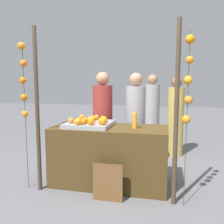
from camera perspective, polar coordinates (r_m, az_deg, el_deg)
ground_plane at (r=3.72m, az=-0.53°, el=-16.63°), size 24.00×24.00×0.00m
stall_counter at (r=3.57m, az=-0.54°, el=-10.34°), size 1.67×0.75×0.86m
orange_tray at (r=3.54m, az=-5.42°, el=-2.91°), size 0.65×0.64×0.06m
orange_0 at (r=3.75m, az=-3.71°, el=-1.23°), size 0.08×0.08×0.08m
orange_1 at (r=3.61m, az=-5.27°, el=-1.60°), size 0.08×0.08×0.08m
orange_2 at (r=3.45m, az=-6.43°, el=-1.98°), size 0.08×0.08×0.08m
orange_3 at (r=3.59m, az=-7.51°, el=-1.63°), size 0.08×0.08×0.08m
orange_4 at (r=3.28m, az=-5.03°, el=-2.41°), size 0.08×0.08×0.08m
orange_5 at (r=3.47m, az=-9.77°, el=-1.98°), size 0.08×0.08×0.08m
orange_6 at (r=3.75m, az=-7.21°, el=-1.24°), size 0.09×0.09×0.09m
orange_7 at (r=3.28m, az=-2.18°, el=-2.37°), size 0.09×0.09×0.09m
orange_8 at (r=3.47m, az=-1.87°, el=-1.80°), size 0.09×0.09×0.09m
orange_9 at (r=3.63m, az=-2.23°, el=-1.51°), size 0.08×0.08×0.08m
orange_10 at (r=3.54m, az=-4.62°, el=-1.69°), size 0.09×0.09×0.09m
orange_11 at (r=3.35m, az=-6.93°, el=-2.32°), size 0.08×0.08×0.08m
orange_12 at (r=3.32m, az=-8.16°, el=-2.30°), size 0.09×0.09×0.09m
orange_13 at (r=3.39m, az=-5.15°, el=-2.07°), size 0.09×0.09×0.09m
orange_14 at (r=3.37m, az=-2.66°, el=-2.13°), size 0.08×0.08×0.08m
orange_15 at (r=3.71m, az=-4.72°, el=-1.38°), size 0.07×0.07×0.07m
juice_bottle at (r=3.35m, az=5.47°, el=-2.09°), size 0.06×0.06×0.23m
chalkboard_sign at (r=3.14m, az=-1.02°, el=-16.60°), size 0.38×0.03×0.50m
vendor_left at (r=4.12m, az=-2.23°, el=-2.95°), size 0.34×0.34×1.68m
vendor_right at (r=4.07m, az=5.62°, el=-3.24°), size 0.33×0.33×1.66m
crowd_person_0 at (r=5.53m, az=9.54°, el=-0.46°), size 0.34×0.34×1.68m
crowd_person_1 at (r=5.05m, az=14.94°, el=-1.64°), size 0.32×0.32×1.62m
canopy_post_left at (r=3.38m, az=-17.46°, el=0.29°), size 0.06×0.06×2.23m
canopy_post_right at (r=2.93m, az=15.15°, el=-0.64°), size 0.06×0.06×2.23m
garland_strand_left at (r=3.48m, az=-20.48°, el=7.54°), size 0.12×0.11×2.08m
garland_strand_right at (r=2.90m, az=17.82°, el=6.88°), size 0.12×0.12×2.08m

